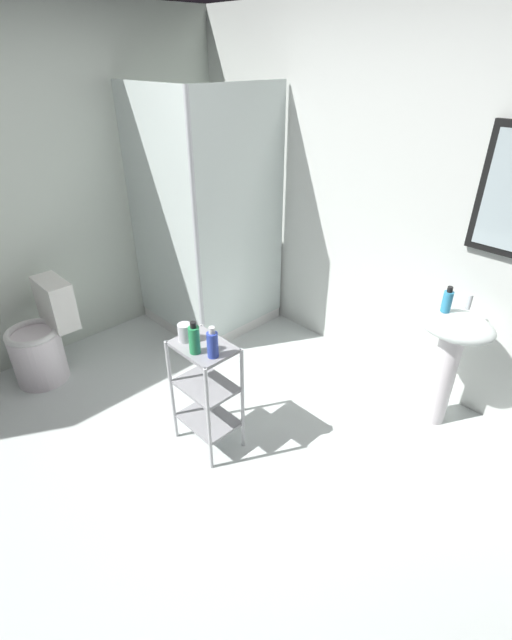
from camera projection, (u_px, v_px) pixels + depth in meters
ground_plane at (182, 474)px, 2.71m from camera, size 4.20×4.20×0.02m
wall_back at (383, 204)px, 3.17m from camera, size 4.20×0.14×2.50m
wall_left at (12, 202)px, 3.21m from camera, size 0.10×4.20×2.50m
shower_stall at (208, 278)px, 3.97m from camera, size 0.92×0.92×2.00m
pedestal_sink at (450, 348)px, 2.82m from camera, size 0.46×0.37×0.81m
sink_faucet at (469, 302)px, 2.75m from camera, size 0.03×0.03×0.10m
toilet at (42, 341)px, 3.37m from camera, size 0.37×0.49×0.76m
storage_cart at (206, 387)px, 2.71m from camera, size 0.38×0.28×0.74m
hand_soap_bottle at (447, 301)px, 2.72m from camera, size 0.06×0.06×0.16m
shampoo_bottle_blue at (213, 344)px, 2.43m from camera, size 0.06×0.06×0.18m
body_wash_bottle_green at (194, 339)px, 2.45m from camera, size 0.06×0.06×0.19m
rinse_cup at (185, 332)px, 2.58m from camera, size 0.08×0.08×0.11m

